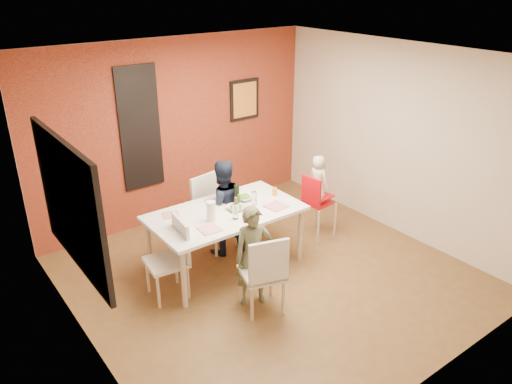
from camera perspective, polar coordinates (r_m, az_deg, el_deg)
ground at (r=6.39m, az=1.64°, el=-9.52°), size 4.50×4.50×0.00m
ceiling at (r=5.38m, az=1.98°, el=15.16°), size 4.50×4.50×0.02m
wall_back at (r=7.54m, az=-8.98°, el=6.94°), size 4.50×0.02×2.70m
wall_front at (r=4.41m, az=20.44°, el=-7.28°), size 4.50×0.02×2.70m
wall_left at (r=4.81m, az=-19.76°, el=-4.46°), size 0.02×4.50×2.70m
wall_right at (r=7.29m, az=15.86°, el=5.72°), size 0.02×4.50×2.70m
brick_accent_wall at (r=7.52m, az=-8.91°, el=6.91°), size 4.50×0.02×2.70m
picture_window_frame at (r=4.91m, az=-20.50°, el=-1.39°), size 0.05×1.70×1.30m
picture_window_pane at (r=4.91m, az=-20.33°, el=-1.34°), size 0.02×1.55×1.15m
glassblock_strip at (r=7.22m, az=-13.14°, el=7.08°), size 0.55×0.03×1.70m
glassblock_surround at (r=7.21m, az=-13.12°, el=7.07°), size 0.60×0.03×1.76m
art_print_frame at (r=8.03m, az=-1.33°, el=10.51°), size 0.54×0.03×0.64m
art_print_canvas at (r=8.02m, az=-1.27°, el=10.49°), size 0.44×0.01×0.54m
dining_table at (r=6.24m, az=-3.49°, el=-2.79°), size 1.90×1.06×0.79m
chair_near at (r=5.48m, az=1.02°, el=-9.02°), size 0.56×0.56×0.97m
chair_far at (r=6.83m, az=-5.14°, el=-1.79°), size 0.55×0.55×1.01m
chair_left at (r=5.87m, az=-9.49°, el=-7.01°), size 0.49×0.49×0.95m
high_chair at (r=7.05m, az=6.85°, el=-0.96°), size 0.44×0.44×0.95m
child_near at (r=5.63m, az=-0.30°, el=-7.35°), size 0.51×0.43×1.20m
child_far at (r=6.60m, az=-3.89°, el=-1.78°), size 0.73×0.62×1.32m
toddler at (r=6.94m, az=7.10°, el=1.52°), size 0.23×0.33×0.67m
plate_near_left at (r=5.79m, az=-5.33°, el=-4.25°), size 0.24×0.24×0.01m
plate_far_mid at (r=6.44m, az=-4.75°, el=-1.16°), size 0.26×0.26×0.01m
plate_near_right at (r=6.32m, az=2.31°, el=-1.61°), size 0.27×0.27×0.01m
plate_far_left at (r=6.19m, az=-9.68°, el=-2.57°), size 0.25×0.25×0.01m
salad_bowl_a at (r=6.23m, az=-2.31°, el=-1.81°), size 0.23×0.23×0.06m
salad_bowl_b at (r=6.50m, az=-1.29°, el=-0.63°), size 0.26×0.26×0.06m
wine_bottle at (r=6.33m, az=-2.22°, el=-0.32°), size 0.07×0.07×0.26m
wine_glass_a at (r=5.98m, az=-2.36°, el=-2.19°), size 0.07×0.07×0.20m
wine_glass_b at (r=6.32m, az=-0.17°, el=-0.75°), size 0.06×0.06×0.18m
paper_towel_roll at (r=5.95m, az=-5.17°, el=-2.19°), size 0.11×0.11×0.24m
condiment_red at (r=6.26m, az=-2.32°, el=-1.29°), size 0.03×0.03×0.13m
condiment_green at (r=6.31m, az=-1.93°, el=-0.95°), size 0.04×0.04×0.15m
condiment_brown at (r=6.24m, az=-2.29°, el=-1.25°), size 0.04×0.04×0.15m
sippy_cup at (r=6.62m, az=2.14°, el=0.06°), size 0.06×0.06×0.11m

